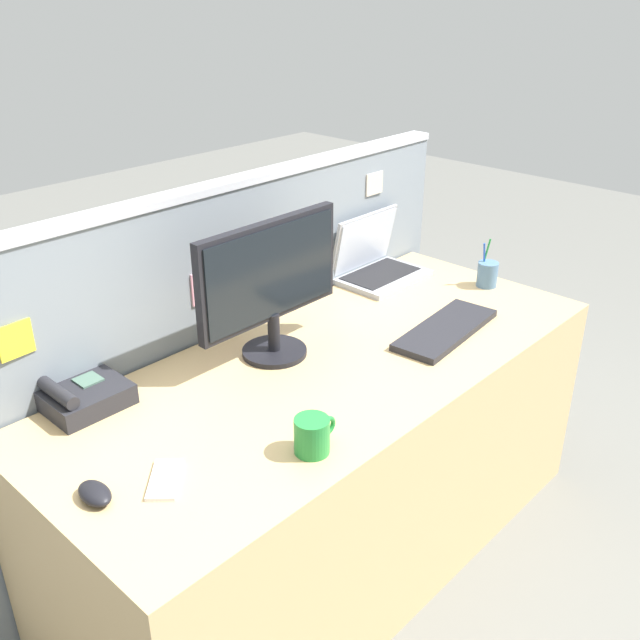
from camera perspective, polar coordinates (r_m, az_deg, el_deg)
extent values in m
plane|color=slate|center=(2.52, 0.87, -17.86)|extent=(10.00, 10.00, 0.00)
cube|color=tan|center=(2.28, 0.93, -11.31)|extent=(1.81, 0.76, 0.72)
cube|color=gray|center=(2.42, -6.38, -2.89)|extent=(1.95, 0.06, 1.17)
cube|color=#B7BAC1|center=(2.19, -7.16, 10.91)|extent=(1.95, 0.07, 0.02)
cube|color=pink|center=(2.18, -9.02, 2.78)|extent=(0.12, 0.01, 0.10)
cube|color=yellow|center=(1.89, -23.30, -1.51)|extent=(0.09, 0.01, 0.09)
cube|color=beige|center=(2.65, 4.40, 10.89)|extent=(0.09, 0.01, 0.08)
cylinder|color=black|center=(2.13, -3.68, -2.54)|extent=(0.19, 0.19, 0.02)
cylinder|color=black|center=(2.10, -3.74, -0.96)|extent=(0.04, 0.04, 0.12)
cube|color=black|center=(2.03, -4.12, 3.94)|extent=(0.51, 0.03, 0.30)
cube|color=black|center=(2.01, -3.81, 3.83)|extent=(0.48, 0.01, 0.27)
cube|color=#9EA0A8|center=(2.65, 5.04, 3.48)|extent=(0.33, 0.23, 0.02)
cube|color=black|center=(2.66, 4.88, 3.75)|extent=(0.29, 0.16, 0.00)
cube|color=#9EA0A8|center=(2.67, 3.55, 6.38)|extent=(0.33, 0.06, 0.22)
cube|color=silver|center=(2.66, 3.69, 6.30)|extent=(0.30, 0.05, 0.20)
cube|color=#232328|center=(1.97, -18.36, -5.86)|extent=(0.21, 0.18, 0.06)
cube|color=#4C6B5B|center=(1.98, -18.17, -4.60)|extent=(0.06, 0.06, 0.01)
cylinder|color=#232328|center=(1.92, -20.41, -5.46)|extent=(0.04, 0.16, 0.04)
cube|color=#232328|center=(2.28, 10.08, -0.77)|extent=(0.44, 0.19, 0.02)
ellipsoid|color=black|center=(1.65, -17.67, -13.15)|extent=(0.07, 0.10, 0.03)
cylinder|color=#4C7093|center=(2.64, 13.32, 3.60)|extent=(0.07, 0.07, 0.09)
cylinder|color=#238438|center=(2.63, 13.15, 4.94)|extent=(0.03, 0.02, 0.14)
cylinder|color=blue|center=(2.63, 13.08, 4.77)|extent=(0.02, 0.01, 0.12)
cube|color=silver|center=(1.67, -12.38, -12.43)|extent=(0.14, 0.14, 0.01)
cylinder|color=#238438|center=(1.69, -0.66, -9.29)|extent=(0.09, 0.09, 0.09)
torus|color=#238438|center=(1.72, 0.61, -8.52)|extent=(0.05, 0.01, 0.05)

